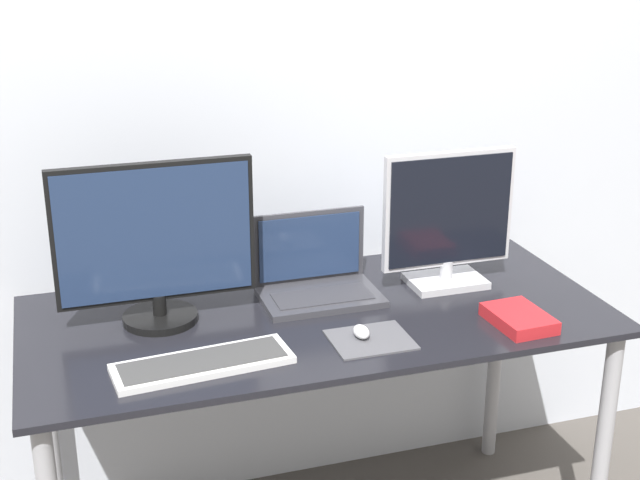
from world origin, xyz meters
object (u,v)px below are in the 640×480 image
monitor_left (155,244)px  book (519,318)px  laptop (316,276)px  keyboard (203,363)px  monitor_right (448,221)px  mouse (361,332)px

monitor_left → book: size_ratio=2.68×
monitor_left → laptop: monitor_left is taller
laptop → book: 0.56m
keyboard → laptop: bearing=40.6°
monitor_right → mouse: 0.47m
monitor_right → book: (0.07, -0.30, -0.18)m
monitor_left → monitor_right: bearing=-0.0°
laptop → book: (0.44, -0.35, -0.04)m
monitor_right → laptop: bearing=173.6°
monitor_left → monitor_right: monitor_left is taller
mouse → book: size_ratio=0.32×
monitor_right → mouse: (-0.35, -0.26, -0.17)m
book → keyboard: bearing=178.6°
monitor_left → book: monitor_left is taller
monitor_left → laptop: size_ratio=1.57×
monitor_right → book: 0.36m
monitor_right → keyboard: size_ratio=0.91×
monitor_left → mouse: (0.46, -0.26, -0.19)m
keyboard → monitor_left: bearing=101.8°
monitor_right → mouse: size_ratio=6.39×
keyboard → mouse: mouse is taller
keyboard → book: book is taller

